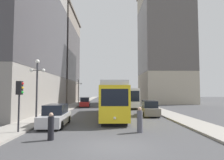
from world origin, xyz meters
TOP-DOWN VIEW (x-y plane):
  - ground_plane at (0.00, 0.00)m, footprint 200.00×200.00m
  - sidewalk_left at (-7.40, 40.00)m, footprint 2.66×120.00m
  - sidewalk_right at (7.40, 40.00)m, footprint 2.66×120.00m
  - streetcar at (0.16, 12.66)m, footprint 2.80×14.95m
  - transit_bus at (3.48, 25.65)m, footprint 2.73×11.08m
  - parked_car_left_near at (-4.77, 27.44)m, footprint 2.07×4.66m
  - parked_car_left_mid at (-4.77, 6.32)m, footprint 1.97×4.97m
  - parked_car_right_far at (4.77, 13.12)m, footprint 2.10×4.87m
  - pedestrian_crossing_near at (-3.75, 1.51)m, footprint 0.37×0.37m
  - pedestrian_crossing_far at (1.97, 3.56)m, footprint 0.40×0.40m
  - traffic_light_near_left at (-6.45, 3.22)m, footprint 0.47×0.36m
  - lamp_post_left_near at (-6.67, 7.05)m, footprint 1.41×0.36m
  - lamp_post_left_far at (-6.67, 31.51)m, footprint 1.41×0.36m
  - building_left_corner at (-14.38, 17.61)m, footprint 11.91×22.42m
  - building_left_midblock at (-15.36, 38.47)m, footprint 13.87×17.19m
  - building_right_corner at (14.66, 39.83)m, footprint 12.46×14.61m

SIDE VIEW (x-z plane):
  - ground_plane at x=0.00m, z-range 0.00..0.00m
  - sidewalk_left at x=-7.40m, z-range 0.00..0.15m
  - sidewalk_right at x=7.40m, z-range 0.00..0.15m
  - pedestrian_crossing_near at x=-3.75m, z-range -0.06..1.59m
  - pedestrian_crossing_far at x=1.97m, z-range -0.06..1.74m
  - parked_car_left_near at x=-4.77m, z-range -0.07..1.75m
  - parked_car_right_far at x=4.77m, z-range -0.07..1.75m
  - parked_car_left_mid at x=-4.77m, z-range -0.07..1.75m
  - transit_bus at x=3.48m, z-range 0.22..3.67m
  - streetcar at x=0.16m, z-range 0.16..4.05m
  - traffic_light_near_left at x=-6.45m, z-range 1.09..4.58m
  - lamp_post_left_far at x=-6.67m, z-range 1.01..6.51m
  - lamp_post_left_near at x=-6.67m, z-range 1.03..6.69m
  - building_left_midblock at x=-15.36m, z-range 0.33..23.08m
  - building_left_corner at x=-14.38m, z-range 0.33..23.11m
  - building_right_corner at x=14.66m, z-range 0.49..31.72m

